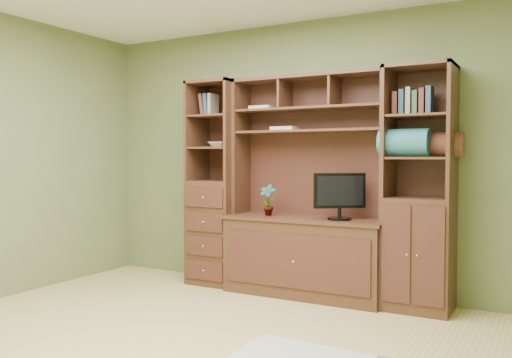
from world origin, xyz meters
The scene contains 10 objects.
room centered at (0.00, 0.00, 1.30)m, with size 4.60×4.10×2.64m.
center_hutch centered at (0.15, 1.73, 1.02)m, with size 1.54×0.53×2.05m, color #442617.
left_tower centered at (-0.85, 1.77, 1.02)m, with size 0.50×0.45×2.05m, color #442617.
right_tower centered at (1.17, 1.77, 1.02)m, with size 0.55×0.45×2.05m, color #442617.
monitor centered at (0.50, 1.70, 1.02)m, with size 0.47×0.21×0.57m, color black.
orchid centered at (-0.22, 1.70, 0.88)m, with size 0.16×0.11×0.30m, color #9A5B34.
magazines centered at (-0.11, 1.82, 1.56)m, with size 0.24×0.17×0.04m, color beige.
bowl centered at (-0.82, 1.77, 1.42)m, with size 0.21×0.21×0.05m, color silver.
blanket_teal centered at (1.06, 1.73, 1.41)m, with size 0.41×0.24×0.24m, color #2A6A6E.
blanket_red centered at (1.32, 1.85, 1.39)m, with size 0.37×0.20×0.20m, color brown.
Camera 1 is at (2.17, -2.85, 1.29)m, focal length 38.00 mm.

